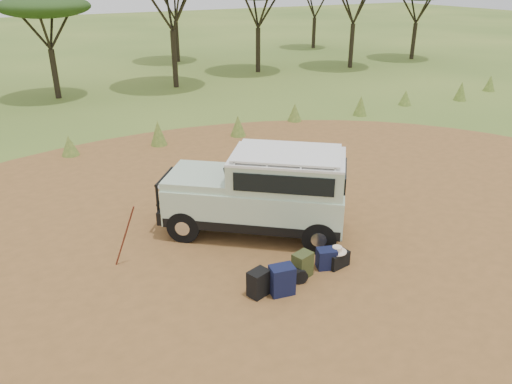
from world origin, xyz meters
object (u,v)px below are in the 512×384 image
safari_vehicle (262,194)px  walking_staff (125,236)px  hard_case (336,259)px  backpack_black (259,283)px  backpack_navy (282,280)px  backpack_olive (302,265)px  duffel_navy (326,259)px

safari_vehicle → walking_staff: 3.25m
safari_vehicle → hard_case: (0.66, -2.09, -0.83)m
safari_vehicle → backpack_black: 2.67m
backpack_navy → hard_case: (1.54, 0.29, -0.13)m
safari_vehicle → walking_staff: (-3.23, 0.10, -0.31)m
walking_staff → backpack_black: bearing=-114.1°
backpack_black → backpack_navy: bearing=-38.6°
safari_vehicle → backpack_olive: 2.22m
hard_case → backpack_black: bearing=174.8°
backpack_navy → backpack_olive: bearing=32.9°
safari_vehicle → hard_case: safari_vehicle is taller
duffel_navy → walking_staff: bearing=168.2°
backpack_olive → backpack_navy: bearing=-172.6°
backpack_navy → duffel_navy: size_ratio=1.35×
backpack_black → backpack_olive: (1.10, 0.13, 0.00)m
backpack_black → duffel_navy: bearing=-12.0°
backpack_black → backpack_navy: size_ratio=0.89×
backpack_black → backpack_olive: backpack_olive is taller
backpack_black → hard_case: backpack_black is taller
backpack_olive → hard_case: backpack_olive is taller
safari_vehicle → backpack_olive: (-0.21, -2.08, -0.73)m
backpack_black → backpack_olive: 1.11m
duffel_navy → hard_case: (0.24, -0.04, -0.05)m
walking_staff → backpack_black: 3.04m
backpack_navy → backpack_olive: backpack_navy is taller
safari_vehicle → hard_case: bearing=-34.0°
safari_vehicle → duffel_navy: bearing=-39.9°
backpack_black → walking_staff: bearing=112.5°
backpack_black → hard_case: size_ratio=1.11×
walking_staff → backpack_olive: walking_staff is taller
backpack_olive → hard_case: 0.87m
safari_vehicle → backpack_olive: bearing=-57.2°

